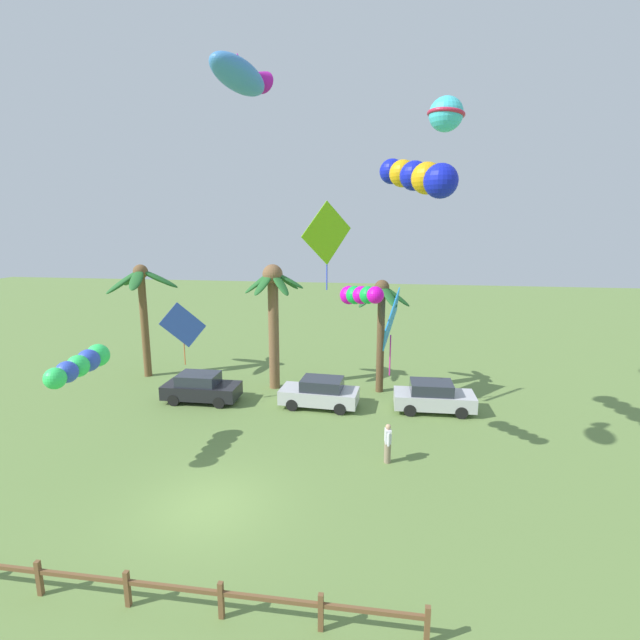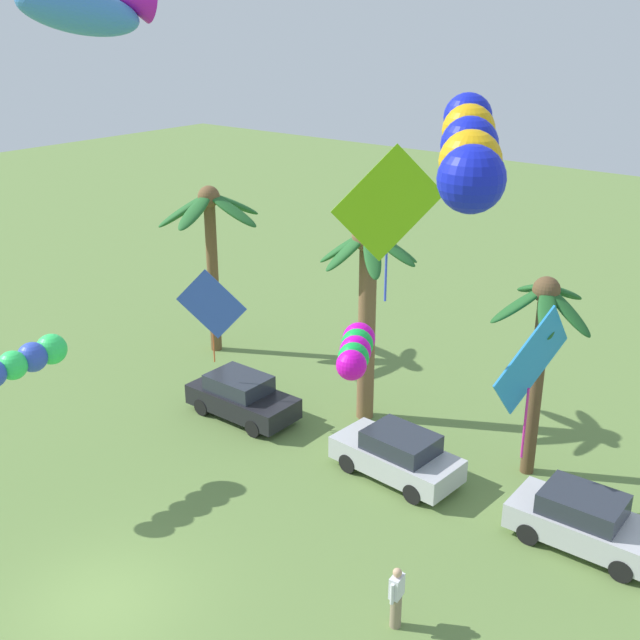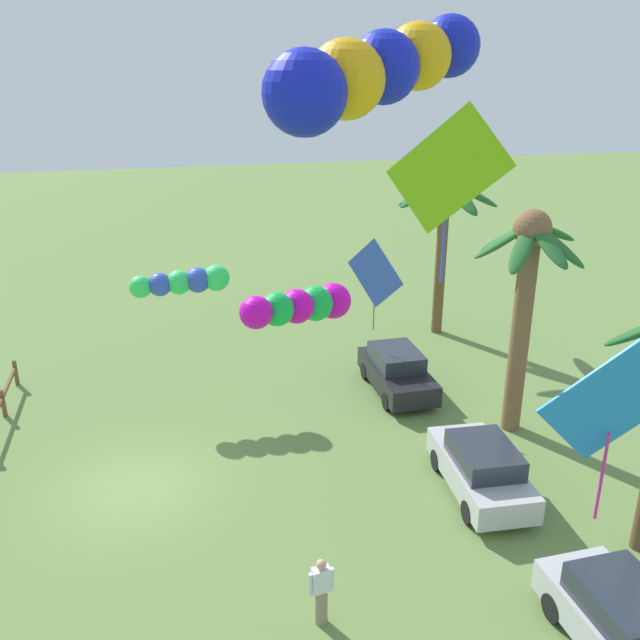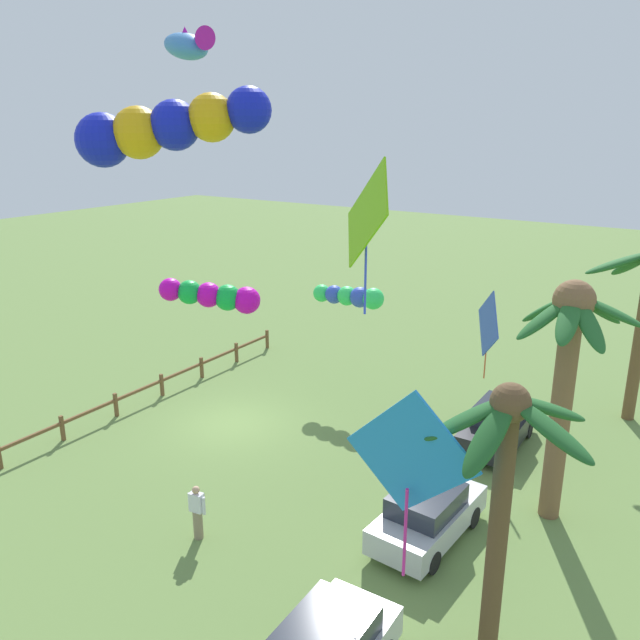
{
  "view_description": "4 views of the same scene",
  "coord_description": "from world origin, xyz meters",
  "px_view_note": "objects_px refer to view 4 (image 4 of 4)",
  "views": [
    {
      "loc": [
        5.68,
        -13.21,
        9.12
      ],
      "look_at": [
        2.73,
        6.51,
        5.02
      ],
      "focal_mm": 26.33,
      "sensor_mm": 36.0,
      "label": 1
    },
    {
      "loc": [
        13.43,
        -8.47,
        13.11
      ],
      "look_at": [
        1.57,
        6.29,
        5.69
      ],
      "focal_mm": 44.69,
      "sensor_mm": 36.0,
      "label": 2
    },
    {
      "loc": [
        16.44,
        1.2,
        10.92
      ],
      "look_at": [
        1.76,
        4.72,
        5.14
      ],
      "focal_mm": 38.28,
      "sensor_mm": 36.0,
      "label": 3
    },
    {
      "loc": [
        16.31,
        14.73,
        10.79
      ],
      "look_at": [
        2.08,
        5.31,
        5.55
      ],
      "focal_mm": 35.54,
      "sensor_mm": 36.0,
      "label": 4
    }
  ],
  "objects_px": {
    "spectator_0": "(197,512)",
    "kite_diamond_5": "(409,457)",
    "kite_diamond_1": "(367,216)",
    "kite_tube_3": "(165,127)",
    "kite_tube_6": "(214,296)",
    "palm_tree_1": "(505,464)",
    "parked_car_0": "(498,425)",
    "parked_car_1": "(428,514)",
    "kite_tube_4": "(350,296)",
    "palm_tree_0": "(568,354)",
    "kite_fish_2": "(188,45)",
    "kite_diamond_0": "(488,325)"
  },
  "relations": [
    {
      "from": "parked_car_0",
      "to": "kite_tube_6",
      "type": "bearing_deg",
      "value": -31.17
    },
    {
      "from": "parked_car_1",
      "to": "palm_tree_0",
      "type": "bearing_deg",
      "value": 139.83
    },
    {
      "from": "palm_tree_1",
      "to": "spectator_0",
      "type": "bearing_deg",
      "value": -86.39
    },
    {
      "from": "kite_tube_6",
      "to": "kite_tube_3",
      "type": "bearing_deg",
      "value": 19.82
    },
    {
      "from": "kite_tube_3",
      "to": "kite_tube_6",
      "type": "relative_size",
      "value": 1.61
    },
    {
      "from": "parked_car_0",
      "to": "kite_diamond_1",
      "type": "bearing_deg",
      "value": -13.26
    },
    {
      "from": "parked_car_1",
      "to": "spectator_0",
      "type": "relative_size",
      "value": 2.52
    },
    {
      "from": "kite_diamond_1",
      "to": "palm_tree_1",
      "type": "bearing_deg",
      "value": 62.29
    },
    {
      "from": "palm_tree_1",
      "to": "kite_tube_6",
      "type": "distance_m",
      "value": 8.32
    },
    {
      "from": "kite_diamond_0",
      "to": "kite_diamond_1",
      "type": "bearing_deg",
      "value": -6.59
    },
    {
      "from": "kite_tube_3",
      "to": "kite_tube_6",
      "type": "height_order",
      "value": "kite_tube_3"
    },
    {
      "from": "palm_tree_0",
      "to": "kite_diamond_1",
      "type": "bearing_deg",
      "value": -50.37
    },
    {
      "from": "kite_tube_3",
      "to": "kite_diamond_0",
      "type": "bearing_deg",
      "value": 161.25
    },
    {
      "from": "kite_diamond_5",
      "to": "kite_tube_6",
      "type": "height_order",
      "value": "kite_tube_6"
    },
    {
      "from": "parked_car_1",
      "to": "kite_fish_2",
      "type": "distance_m",
      "value": 15.19
    },
    {
      "from": "parked_car_0",
      "to": "parked_car_1",
      "type": "xyz_separation_m",
      "value": [
        6.25,
        0.16,
        0.0
      ]
    },
    {
      "from": "palm_tree_1",
      "to": "kite_diamond_0",
      "type": "height_order",
      "value": "palm_tree_1"
    },
    {
      "from": "parked_car_0",
      "to": "kite_tube_3",
      "type": "distance_m",
      "value": 15.14
    },
    {
      "from": "parked_car_1",
      "to": "kite_diamond_1",
      "type": "relative_size",
      "value": 1.03
    },
    {
      "from": "kite_diamond_1",
      "to": "kite_diamond_5",
      "type": "height_order",
      "value": "kite_diamond_1"
    },
    {
      "from": "palm_tree_0",
      "to": "kite_diamond_0",
      "type": "bearing_deg",
      "value": -137.27
    },
    {
      "from": "parked_car_0",
      "to": "kite_fish_2",
      "type": "distance_m",
      "value": 16.01
    },
    {
      "from": "parked_car_0",
      "to": "parked_car_1",
      "type": "height_order",
      "value": "same"
    },
    {
      "from": "kite_fish_2",
      "to": "kite_diamond_5",
      "type": "relative_size",
      "value": 0.56
    },
    {
      "from": "palm_tree_0",
      "to": "kite_fish_2",
      "type": "height_order",
      "value": "kite_fish_2"
    },
    {
      "from": "spectator_0",
      "to": "kite_fish_2",
      "type": "xyz_separation_m",
      "value": [
        -4.3,
        -3.59,
        12.3
      ]
    },
    {
      "from": "kite_tube_4",
      "to": "kite_diamond_0",
      "type": "bearing_deg",
      "value": 79.71
    },
    {
      "from": "kite_fish_2",
      "to": "kite_diamond_0",
      "type": "bearing_deg",
      "value": 126.47
    },
    {
      "from": "palm_tree_0",
      "to": "kite_fish_2",
      "type": "bearing_deg",
      "value": -79.47
    },
    {
      "from": "kite_tube_6",
      "to": "kite_diamond_5",
      "type": "bearing_deg",
      "value": 79.24
    },
    {
      "from": "palm_tree_0",
      "to": "kite_tube_4",
      "type": "height_order",
      "value": "palm_tree_0"
    },
    {
      "from": "parked_car_1",
      "to": "kite_tube_6",
      "type": "height_order",
      "value": "kite_tube_6"
    },
    {
      "from": "kite_diamond_5",
      "to": "palm_tree_0",
      "type": "bearing_deg",
      "value": 166.33
    },
    {
      "from": "spectator_0",
      "to": "kite_diamond_5",
      "type": "bearing_deg",
      "value": 89.82
    },
    {
      "from": "spectator_0",
      "to": "parked_car_1",
      "type": "bearing_deg",
      "value": 123.39
    },
    {
      "from": "parked_car_0",
      "to": "kite_fish_2",
      "type": "bearing_deg",
      "value": -58.04
    },
    {
      "from": "parked_car_1",
      "to": "kite_diamond_0",
      "type": "height_order",
      "value": "kite_diamond_0"
    },
    {
      "from": "kite_diamond_1",
      "to": "kite_tube_6",
      "type": "height_order",
      "value": "kite_diamond_1"
    },
    {
      "from": "kite_diamond_1",
      "to": "kite_fish_2",
      "type": "distance_m",
      "value": 8.42
    },
    {
      "from": "palm_tree_1",
      "to": "kite_tube_4",
      "type": "bearing_deg",
      "value": -137.34
    },
    {
      "from": "kite_diamond_0",
      "to": "kite_tube_4",
      "type": "xyz_separation_m",
      "value": [
        -1.13,
        -6.24,
        -0.14
      ]
    },
    {
      "from": "parked_car_1",
      "to": "kite_tube_4",
      "type": "xyz_separation_m",
      "value": [
        -7.81,
        -7.17,
        3.31
      ]
    },
    {
      "from": "palm_tree_1",
      "to": "parked_car_0",
      "type": "relative_size",
      "value": 1.59
    },
    {
      "from": "palm_tree_0",
      "to": "kite_diamond_1",
      "type": "height_order",
      "value": "kite_diamond_1"
    },
    {
      "from": "kite_tube_3",
      "to": "palm_tree_1",
      "type": "bearing_deg",
      "value": 99.71
    },
    {
      "from": "palm_tree_1",
      "to": "kite_tube_3",
      "type": "xyz_separation_m",
      "value": [
        1.26,
        -7.35,
        6.23
      ]
    },
    {
      "from": "parked_car_1",
      "to": "kite_diamond_5",
      "type": "relative_size",
      "value": 0.89
    },
    {
      "from": "kite_tube_6",
      "to": "kite_fish_2",
      "type": "bearing_deg",
      "value": -131.93
    },
    {
      "from": "kite_fish_2",
      "to": "kite_tube_3",
      "type": "height_order",
      "value": "kite_fish_2"
    },
    {
      "from": "palm_tree_1",
      "to": "kite_tube_3",
      "type": "bearing_deg",
      "value": -80.29
    }
  ]
}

